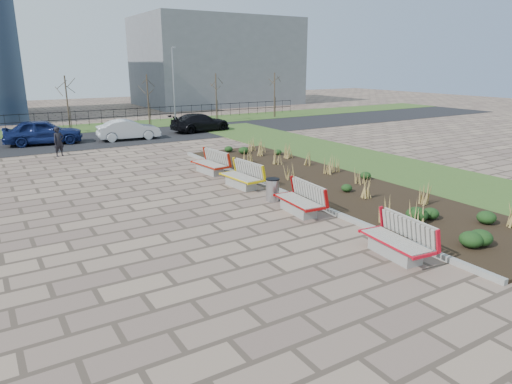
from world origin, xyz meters
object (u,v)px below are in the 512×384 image
bench_b (298,199)px  car_blue (43,132)px  bench_d (209,163)px  lamp_east (174,87)px  bench_a (395,239)px  car_black (200,122)px  litter_bin (273,190)px  bench_c (241,175)px  pedestrian (59,142)px  car_silver (129,130)px

bench_b → car_blue: 19.86m
bench_d → lamp_east: lamp_east is taller
bench_a → lamp_east: bearing=85.7°
car_black → litter_bin: bearing=157.1°
car_blue → lamp_east: bearing=-61.0°
litter_bin → car_black: bearing=73.4°
bench_b → bench_c: 3.91m
bench_d → bench_a: bearing=-96.2°
bench_b → car_black: (5.26, 19.04, 0.18)m
bench_b → pedestrian: (-5.18, 14.67, 0.30)m
bench_d → litter_bin: (0.06, -5.14, -0.09)m
litter_bin → bench_a: bearing=-90.6°
bench_a → bench_d: 11.01m
litter_bin → car_blue: car_blue is taller
bench_b → bench_d: 6.80m
litter_bin → lamp_east: size_ratio=0.14×
bench_a → bench_b: same height
bench_c → lamp_east: lamp_east is taller
pedestrian → lamp_east: size_ratio=0.27×
bench_b → car_silver: size_ratio=0.53×
litter_bin → car_blue: (-5.45, 17.46, 0.38)m
car_blue → litter_bin: bearing=-155.6°
bench_a → car_black: bearing=83.3°
car_silver → car_black: bearing=-75.5°
pedestrian → car_silver: bearing=14.1°
bench_a → bench_b: (0.00, 4.22, 0.00)m
bench_a → pedestrian: 19.59m
pedestrian → car_blue: (-0.20, 4.44, -0.01)m
bench_c → car_blue: (-5.38, 15.21, 0.29)m
bench_d → pedestrian: 9.44m
bench_d → car_blue: car_blue is taller
car_silver → bench_b: bearing=-174.0°
bench_a → bench_c: same height
bench_d → car_silver: (-0.36, 11.29, 0.18)m
pedestrian → lamp_east: (10.18, 8.61, 2.24)m
lamp_east → car_blue: bearing=-158.1°
bench_b → car_black: size_ratio=0.46×
pedestrian → car_silver: (4.83, 3.41, -0.12)m
bench_d → car_silver: size_ratio=0.53×
car_blue → lamp_east: size_ratio=0.76×
car_blue → car_silver: 5.13m
bench_c → car_silver: car_silver is taller
litter_bin → car_silver: car_silver is taller
pedestrian → car_silver: 5.91m
bench_a → pedestrian: pedestrian is taller
bench_c → car_silver: bearing=86.7°
bench_d → car_blue: (-5.38, 12.32, 0.29)m
bench_a → car_black: 23.85m
car_silver → lamp_east: (5.36, 5.20, 2.36)m
bench_d → car_black: (5.26, 12.25, 0.18)m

